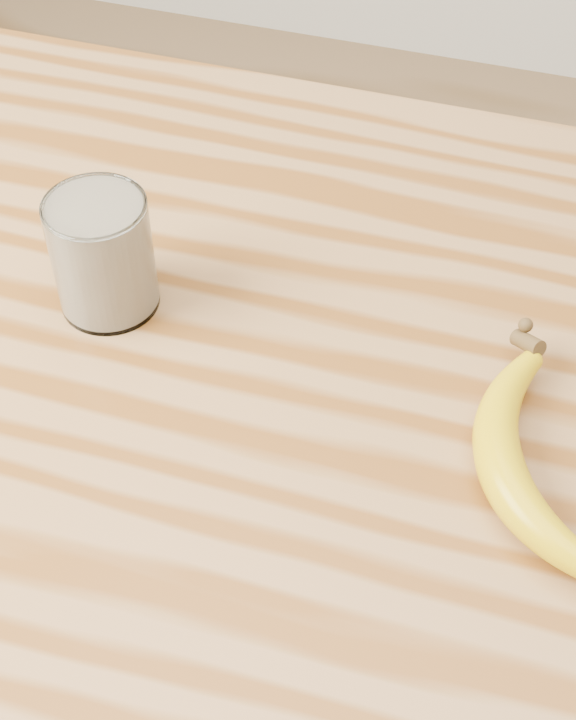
% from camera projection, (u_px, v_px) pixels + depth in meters
% --- Properties ---
extents(table, '(1.20, 0.80, 0.90)m').
position_uv_depth(table, '(341.00, 450.00, 0.95)').
color(table, olive).
rests_on(table, ground).
extents(smoothie_glass, '(0.09, 0.09, 0.11)m').
position_uv_depth(smoothie_glass, '(103.00, 254.00, 0.86)').
color(smoothie_glass, white).
rests_on(smoothie_glass, table).
extents(banana, '(0.22, 0.33, 0.04)m').
position_uv_depth(banana, '(499.00, 467.00, 0.76)').
color(banana, gold).
rests_on(banana, table).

